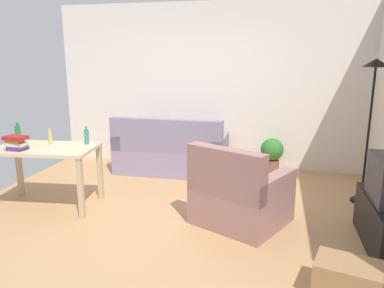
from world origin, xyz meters
TOP-DOWN VIEW (x-y plane):
  - ground_plane at (0.00, 0.00)m, footprint 5.20×4.40m
  - wall_rear at (0.00, 2.20)m, footprint 5.20×0.10m
  - couch at (-0.50, 1.59)m, footprint 1.75×0.84m
  - torchiere_lamp at (2.25, 0.91)m, footprint 0.32×0.32m
  - desk at (-1.60, -0.10)m, footprint 1.27×0.82m
  - potted_plant at (1.09, 1.90)m, footprint 0.36×0.36m
  - armchair at (0.77, -0.08)m, footprint 1.18×1.15m
  - storage_box at (1.72, -1.22)m, footprint 0.55×0.45m
  - bottle_green at (-2.07, 0.04)m, footprint 0.07×0.07m
  - bottle_squat at (-1.61, 0.04)m, footprint 0.05×0.05m
  - bottle_tall at (-1.17, 0.16)m, footprint 0.06×0.06m
  - book_stack at (-1.83, -0.31)m, footprint 0.26×0.21m

SIDE VIEW (x-z plane):
  - ground_plane at x=0.00m, z-range -0.02..0.00m
  - storage_box at x=1.72m, z-range 0.00..0.30m
  - couch at x=-0.50m, z-range -0.15..0.77m
  - armchair at x=0.77m, z-range -0.14..0.78m
  - potted_plant at x=1.09m, z-range 0.05..0.62m
  - desk at x=-1.60m, z-range 0.27..1.03m
  - bottle_squat at x=-1.61m, z-range 0.74..0.95m
  - book_stack at x=-1.83m, z-range 0.76..0.94m
  - bottle_tall at x=-1.17m, z-range 0.74..0.97m
  - bottle_green at x=-2.07m, z-range 0.74..1.01m
  - wall_rear at x=0.00m, z-range 0.00..2.70m
  - torchiere_lamp at x=2.25m, z-range 0.51..2.32m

